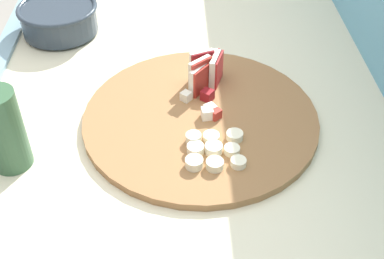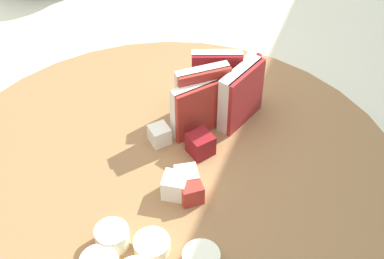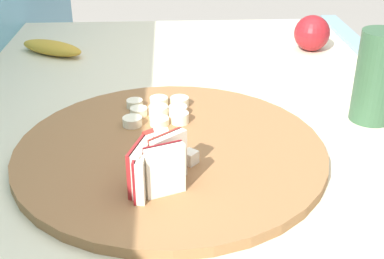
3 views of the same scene
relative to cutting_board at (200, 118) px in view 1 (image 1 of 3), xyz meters
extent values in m
cylinder|color=olive|center=(0.00, 0.00, 0.00)|extent=(0.41, 0.41, 0.01)
cube|color=maroon|center=(-0.10, 0.01, 0.04)|extent=(0.02, 0.04, 0.06)
cube|color=white|center=(-0.11, 0.01, 0.04)|extent=(0.03, 0.05, 0.06)
cube|color=#B22D23|center=(-0.08, 0.01, 0.04)|extent=(0.03, 0.04, 0.06)
cube|color=beige|center=(-0.08, 0.00, 0.04)|extent=(0.04, 0.04, 0.06)
cube|color=#B22D23|center=(-0.07, 0.00, 0.03)|extent=(0.04, 0.03, 0.05)
cube|color=white|center=(-0.07, 0.00, 0.03)|extent=(0.04, 0.03, 0.05)
cube|color=#A32323|center=(-0.10, 0.04, 0.04)|extent=(0.05, 0.02, 0.06)
cube|color=beige|center=(-0.10, 0.03, 0.04)|extent=(0.05, 0.03, 0.06)
cube|color=maroon|center=(-0.11, 0.04, 0.03)|extent=(0.04, 0.01, 0.05)
cube|color=white|center=(-0.11, 0.03, 0.03)|extent=(0.04, 0.01, 0.05)
cube|color=#EFE5CC|center=(-0.04, -0.02, 0.02)|extent=(0.02, 0.02, 0.02)
cube|color=maroon|center=(-0.04, 0.01, 0.02)|extent=(0.03, 0.03, 0.02)
cube|color=#EFE5CC|center=(0.00, 0.02, 0.02)|extent=(0.03, 0.03, 0.02)
cube|color=#B22D23|center=(0.01, 0.03, 0.02)|extent=(0.02, 0.02, 0.02)
cube|color=white|center=(0.01, 0.01, 0.02)|extent=(0.02, 0.02, 0.02)
cylinder|color=#F4EAC6|center=(0.07, -0.01, 0.01)|extent=(0.03, 0.03, 0.02)
cylinder|color=white|center=(0.09, -0.01, 0.01)|extent=(0.03, 0.03, 0.01)
cylinder|color=#F4EAC6|center=(0.13, -0.02, 0.01)|extent=(0.03, 0.03, 0.01)
cylinder|color=beige|center=(0.06, 0.02, 0.01)|extent=(0.03, 0.03, 0.01)
cylinder|color=white|center=(0.09, 0.02, 0.01)|extent=(0.03, 0.03, 0.01)
cylinder|color=beige|center=(0.13, 0.02, 0.01)|extent=(0.03, 0.03, 0.01)
cylinder|color=#F4EAC6|center=(0.06, 0.05, 0.01)|extent=(0.03, 0.03, 0.01)
cylinder|color=#F4EAC6|center=(0.10, 0.05, 0.01)|extent=(0.03, 0.03, 0.01)
cylinder|color=#F4EAC6|center=(0.13, 0.05, 0.01)|extent=(0.02, 0.02, 0.01)
cylinder|color=#2D3842|center=(-0.32, -0.30, 0.00)|extent=(0.09, 0.09, 0.01)
cylinder|color=#2D3842|center=(-0.32, -0.30, 0.03)|extent=(0.16, 0.16, 0.06)
torus|color=#2D3842|center=(-0.32, -0.30, 0.06)|extent=(0.17, 0.17, 0.01)
cylinder|color=#335638|center=(0.09, -0.31, 0.06)|extent=(0.06, 0.06, 0.14)
camera|label=1|loc=(0.68, -0.04, 0.56)|focal=46.69mm
camera|label=2|loc=(0.28, 0.13, 0.36)|focal=52.80mm
camera|label=3|loc=(-0.59, 0.00, 0.34)|focal=47.69mm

